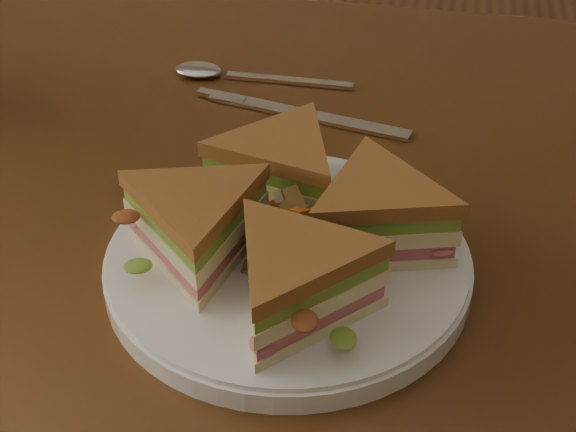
{
  "coord_description": "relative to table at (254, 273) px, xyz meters",
  "views": [
    {
      "loc": [
        0.14,
        -0.53,
        1.13
      ],
      "look_at": [
        0.05,
        -0.1,
        0.8
      ],
      "focal_mm": 50.0,
      "sensor_mm": 36.0,
      "label": 1
    }
  ],
  "objects": [
    {
      "name": "spoon",
      "position": [
        -0.08,
        0.18,
        0.1
      ],
      "size": [
        0.18,
        0.03,
        0.01
      ],
      "rotation": [
        0.0,
        0.0,
        0.0
      ],
      "color": "silver",
      "rests_on": "table"
    },
    {
      "name": "sandwich_wedges",
      "position": [
        0.05,
        -0.1,
        0.14
      ],
      "size": [
        0.27,
        0.27,
        0.06
      ],
      "color": "#F6E9B5",
      "rests_on": "plate"
    },
    {
      "name": "crisps_mound",
      "position": [
        0.05,
        -0.1,
        0.14
      ],
      "size": [
        0.09,
        0.09,
        0.05
      ],
      "primitive_type": null,
      "color": "#C06118",
      "rests_on": "plate"
    },
    {
      "name": "plate",
      "position": [
        0.05,
        -0.1,
        0.11
      ],
      "size": [
        0.26,
        0.26,
        0.02
      ],
      "primitive_type": "cylinder",
      "color": "white",
      "rests_on": "table"
    },
    {
      "name": "knife",
      "position": [
        0.01,
        0.12,
        0.1
      ],
      "size": [
        0.21,
        0.06,
        0.0
      ],
      "rotation": [
        0.0,
        0.0,
        -0.2
      ],
      "color": "silver",
      "rests_on": "table"
    },
    {
      "name": "table",
      "position": [
        0.0,
        0.0,
        0.0
      ],
      "size": [
        1.2,
        0.8,
        0.75
      ],
      "color": "#361D0C",
      "rests_on": "ground"
    }
  ]
}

